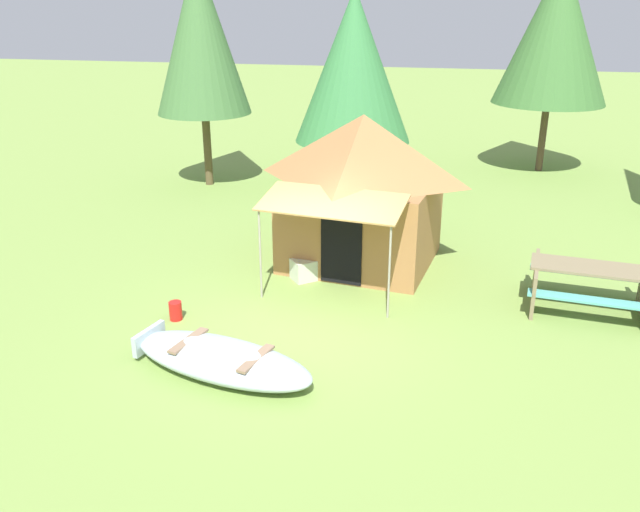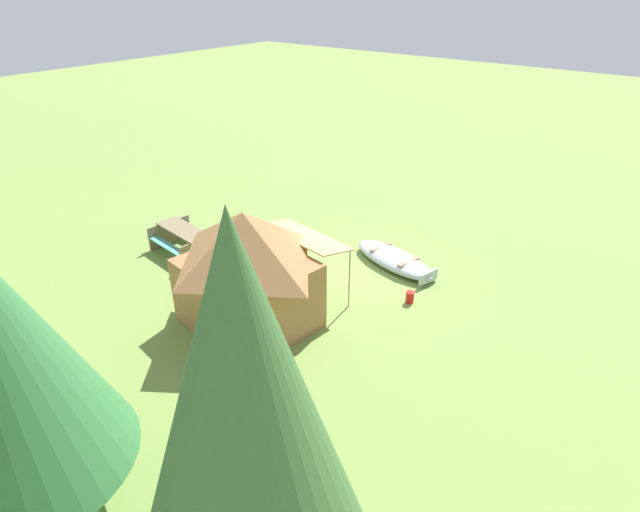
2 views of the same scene
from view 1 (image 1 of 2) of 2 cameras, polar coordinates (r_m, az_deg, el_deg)
ground_plane at (r=10.52m, az=-1.66°, el=-6.16°), size 80.00×80.00×0.00m
beached_rowboat at (r=9.34m, az=-8.53°, el=-8.78°), size 2.94×1.68×0.41m
canvas_cabin_tent at (r=12.58m, az=3.65°, el=5.88°), size 3.24×3.93×2.88m
picnic_table at (r=11.74m, az=22.30°, el=-2.19°), size 2.07×1.62×0.78m
cooler_box at (r=12.15m, az=-1.34°, el=-1.17°), size 0.58×0.58×0.39m
fuel_can at (r=10.94m, az=-12.37°, el=-4.64°), size 0.28×0.28×0.31m
pine_tree_back_right at (r=17.77m, az=2.92°, el=16.02°), size 3.06×3.06×5.10m
pine_tree_far_center at (r=18.03m, az=-10.30°, el=18.27°), size 2.47×2.47×5.93m
pine_tree_side at (r=20.39m, az=19.70°, el=17.85°), size 3.18×3.18×5.95m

